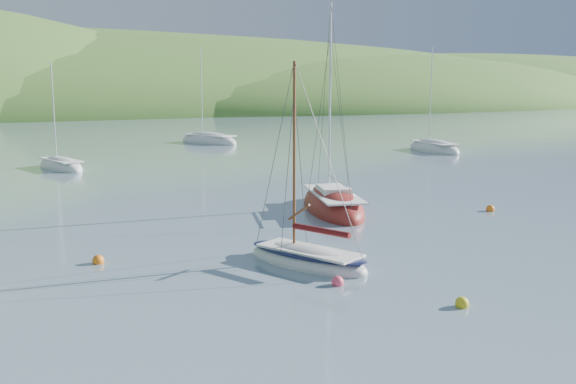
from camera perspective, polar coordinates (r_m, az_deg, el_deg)
name	(u,v)px	position (r m, az deg, el deg)	size (l,w,h in m)	color
ground	(423,305)	(22.20, 11.89, -9.83)	(700.00, 700.00, 0.00)	slate
daysailer_white	(307,259)	(26.39, 1.72, -6.01)	(4.29, 6.08, 8.80)	white
sloop_red	(333,207)	(37.43, 4.01, -1.30)	(5.37, 9.20, 12.89)	maroon
distant_sloop_a	(61,167)	(58.99, -19.54, 2.12)	(4.24, 7.39, 9.98)	white
distant_sloop_b	(209,142)	(80.24, -7.06, 4.47)	(6.67, 9.50, 12.84)	white
distant_sloop_d	(434,149)	(71.86, 12.84, 3.70)	(3.96, 8.89, 12.29)	white
mooring_buoys	(356,253)	(27.83, 6.06, -5.41)	(22.89, 12.41, 0.48)	yellow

